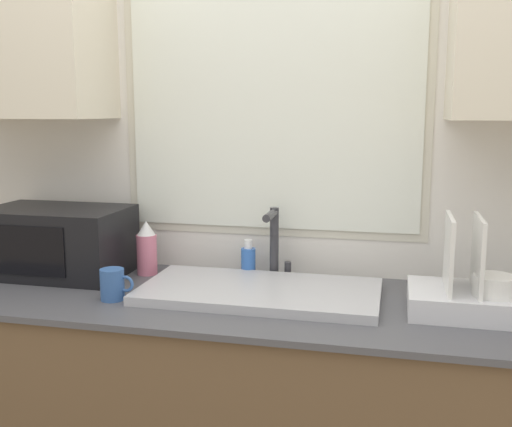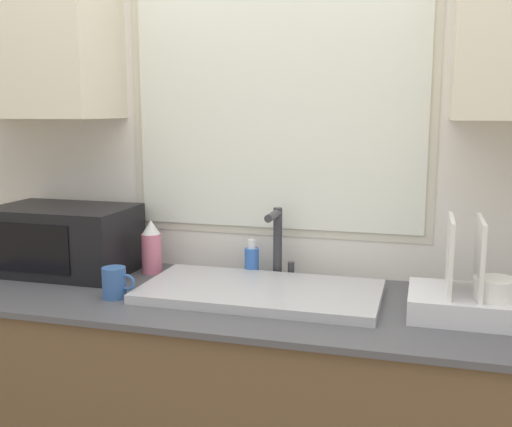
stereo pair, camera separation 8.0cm
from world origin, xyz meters
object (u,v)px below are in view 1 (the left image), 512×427
microwave (57,241)px  faucet (274,238)px  spray_bottle (147,249)px  mug_near_sink (113,284)px  dish_rack (465,292)px  soap_bottle (248,261)px

microwave → faucet: bearing=8.6°
spray_bottle → microwave: bearing=-167.5°
mug_near_sink → dish_rack: bearing=6.4°
dish_rack → spray_bottle: bearing=170.1°
spray_bottle → mug_near_sink: spray_bottle is taller
faucet → spray_bottle: faucet is taller
spray_bottle → soap_bottle: (0.37, 0.05, -0.04)m
spray_bottle → mug_near_sink: (0.02, -0.31, -0.05)m
soap_bottle → mug_near_sink: 0.50m
dish_rack → mug_near_sink: bearing=-173.6°
soap_bottle → dish_rack: bearing=-18.7°
microwave → mug_near_sink: (0.34, -0.24, -0.07)m
faucet → spray_bottle: (-0.47, -0.05, -0.05)m
faucet → spray_bottle: size_ratio=1.28×
faucet → mug_near_sink: size_ratio=2.29×
microwave → soap_bottle: 0.70m
faucet → dish_rack: (0.62, -0.24, -0.08)m
spray_bottle → mug_near_sink: bearing=-86.6°
faucet → dish_rack: 0.67m
spray_bottle → soap_bottle: spray_bottle is taller
faucet → microwave: 0.80m
faucet → microwave: bearing=-171.4°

